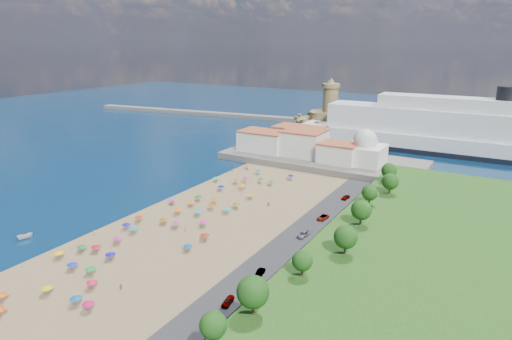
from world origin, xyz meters
The scene contains 13 objects.
ground centered at (0.00, 0.00, 0.00)m, with size 700.00×700.00×0.00m, color #071938.
terrace centered at (10.00, 73.00, 1.50)m, with size 90.00×36.00×3.00m, color #59544C.
jetty centered at (-12.00, 108.00, 1.20)m, with size 18.00×70.00×2.40m, color #59544C.
breakwater centered at (-110.00, 153.00, 1.30)m, with size 200.00×7.00×2.60m, color #59544C.
waterfront_buildings centered at (-3.05, 73.64, 7.88)m, with size 57.00×29.00×11.00m.
domed_building centered at (30.00, 71.00, 8.97)m, with size 16.00×16.00×15.00m.
fortress centered at (-12.00, 138.00, 6.68)m, with size 40.00×40.00×32.40m.
cruise_ship centered at (57.69, 122.04, 9.93)m, with size 153.97×26.45×33.54m.
beach_parasols centered at (-1.54, -12.20, 2.15)m, with size 30.40×115.01×2.20m.
beachgoers centered at (0.04, 1.74, 1.12)m, with size 35.22×99.59×1.84m.
moored_boats centered at (-28.78, -48.67, 0.84)m, with size 6.03×15.12×1.74m.
parked_cars centered at (36.00, -2.83, 1.38)m, with size 2.78×75.78×1.44m.
hillside_trees centered at (48.75, -6.50, 10.08)m, with size 12.68×103.37×7.51m.
Camera 1 is at (80.30, -102.97, 52.64)m, focal length 30.00 mm.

